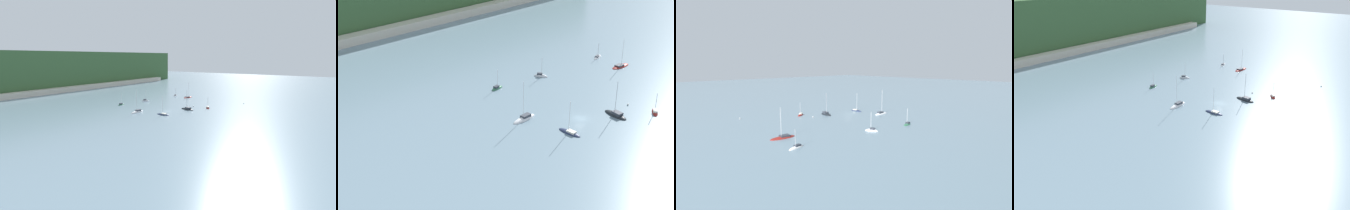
# 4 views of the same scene
# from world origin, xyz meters

# --- Properties ---
(ground_plane) EXTENTS (600.00, 600.00, 0.00)m
(ground_plane) POSITION_xyz_m (0.00, 0.00, 0.00)
(ground_plane) COLOR slate
(sailboat_0) EXTENTS (3.15, 4.87, 7.68)m
(sailboat_0) POSITION_xyz_m (16.37, 27.98, 0.13)
(sailboat_0) COLOR silver
(sailboat_0) RESTS_ON ground_plane
(sailboat_1) EXTENTS (8.26, 2.32, 12.15)m
(sailboat_1) POSITION_xyz_m (-11.12, 10.77, 0.13)
(sailboat_1) COLOR silver
(sailboat_1) RESTS_ON ground_plane
(sailboat_2) EXTENTS (5.97, 2.93, 6.24)m
(sailboat_2) POSITION_xyz_m (45.84, 25.08, 0.08)
(sailboat_2) COLOR silver
(sailboat_2) RESTS_ON ground_plane
(sailboat_3) EXTENTS (5.33, 4.24, 6.59)m
(sailboat_3) POSITION_xyz_m (17.77, -13.19, 0.11)
(sailboat_3) COLOR maroon
(sailboat_3) RESTS_ON ground_plane
(sailboat_4) EXTENTS (5.06, 2.23, 7.00)m
(sailboat_4) POSITION_xyz_m (-1.13, 31.35, 0.12)
(sailboat_4) COLOR #2D6647
(sailboat_4) RESTS_ON ground_plane
(sailboat_5) EXTENTS (8.79, 3.66, 10.60)m
(sailboat_5) POSITION_xyz_m (43.29, 13.67, 0.10)
(sailboat_5) COLOR maroon
(sailboat_5) RESTS_ON ground_plane
(sailboat_6) EXTENTS (4.10, 8.07, 10.97)m
(sailboat_6) POSITION_xyz_m (8.44, -6.14, 0.13)
(sailboat_6) COLOR black
(sailboat_6) RESTS_ON ground_plane
(sailboat_7) EXTENTS (2.21, 6.86, 9.51)m
(sailboat_7) POSITION_xyz_m (-8.76, -3.05, 0.10)
(sailboat_7) COLOR #232D4C
(sailboat_7) RESTS_ON ground_plane
(mooring_buoy_0) EXTENTS (0.53, 0.53, 0.53)m
(mooring_buoy_0) POSITION_xyz_m (41.15, -24.80, 0.27)
(mooring_buoy_0) COLOR white
(mooring_buoy_0) RESTS_ON ground_plane
(mooring_buoy_1) EXTENTS (0.54, 0.54, 0.54)m
(mooring_buoy_1) POSITION_xyz_m (16.85, -5.08, 0.27)
(mooring_buoy_1) COLOR white
(mooring_buoy_1) RESTS_ON ground_plane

